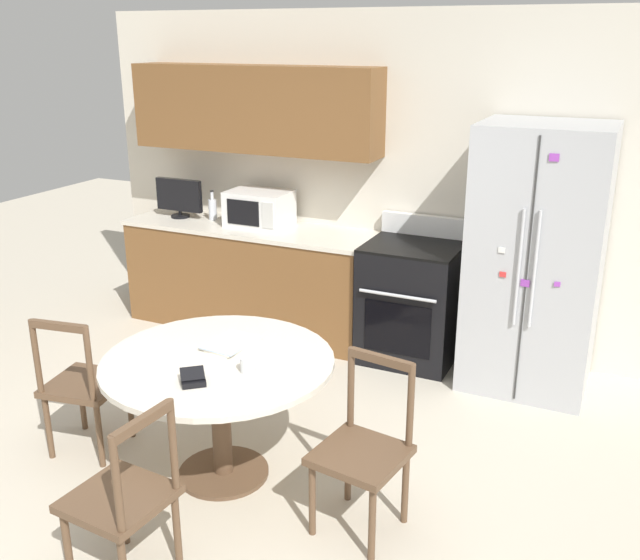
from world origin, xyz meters
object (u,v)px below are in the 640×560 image
Objects in this scene: microwave at (259,208)px; wallet at (193,378)px; dining_chair_left at (83,385)px; dining_chair_right at (363,452)px; oven_range at (412,301)px; counter_bottle at (213,209)px; refrigerator at (536,260)px; countertop_tv at (179,197)px; dining_chair_near at (124,500)px; candle_glass at (248,366)px.

microwave is 2.54m from wallet.
dining_chair_right is (1.77, 0.04, 0.00)m from dining_chair_left.
oven_range is 2.10m from dining_chair_right.
counter_bottle is (-0.46, 0.01, -0.05)m from microwave.
refrigerator reaches higher than countertop_tv.
dining_chair_left and dining_chair_right have the same top height.
dining_chair_right is (-0.48, -2.00, -0.50)m from refrigerator.
dining_chair_left is at bearing -89.73° from microwave.
dining_chair_left is (-0.94, 0.77, 0.00)m from dining_chair_near.
refrigerator is 2.07× the size of dining_chair_near.
microwave is 1.15× the size of countertop_tv.
refrigerator reaches higher than dining_chair_left.
refrigerator is 23.09× the size of candle_glass.
candle_glass is (1.12, -2.11, -0.28)m from microwave.
microwave is at bearing -41.36° from dining_chair_right.
refrigerator is 2.07× the size of dining_chair_left.
dining_chair_left is at bearing 169.24° from wallet.
counter_bottle is 3.32m from dining_chair_near.
refrigerator is at bearing -2.70° from counter_bottle.
counter_bottle is at bearing -34.87° from dining_chair_right.
dining_chair_near is 1.16m from dining_chair_right.
oven_range reaches higher than dining_chair_left.
countertop_tv is 2.88m from wallet.
countertop_tv is at bearing 126.56° from wallet.
candle_glass reaches higher than wallet.
dining_chair_left is 1.16m from candle_glass.
microwave is at bearing 117.99° from candle_glass.
candle_glass is at bearing -6.61° from dining_chair_left.
refrigerator is 1.01m from oven_range.
countertop_tv is 5.44× the size of candle_glass.
oven_range is (-0.89, 0.05, -0.47)m from refrigerator.
dining_chair_left is at bearing -69.88° from countertop_tv.
dining_chair_right is at bearing -0.84° from candle_glass.
candle_glass is (-0.66, 0.01, 0.33)m from dining_chair_right.
countertop_tv is at bearing -176.73° from microwave.
dining_chair_right is (2.55, -2.08, -0.65)m from countertop_tv.
wallet is at bearing 22.98° from dining_chair_right.
refrigerator is 10.72× the size of wallet.
oven_range is 2.14× the size of microwave.
countertop_tv reaches higher than oven_range.
counter_bottle is at bearing 177.30° from refrigerator.
oven_range is 1.48m from microwave.
dining_chair_near is 1.00× the size of dining_chair_right.
microwave is 2.84m from dining_chair_right.
refrigerator is 7.38× the size of counter_bottle.
refrigerator is 2.07× the size of dining_chair_right.
wallet is (-0.02, 0.60, 0.33)m from dining_chair_near.
dining_chair_left is 5.18× the size of wallet.
candle_glass is at bearing 50.40° from wallet.
microwave reaches higher than dining_chair_near.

